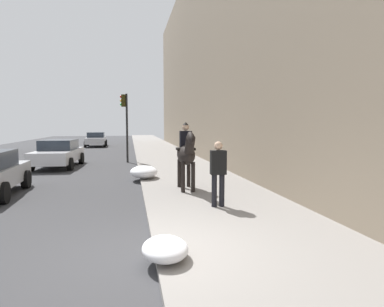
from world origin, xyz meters
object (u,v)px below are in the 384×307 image
at_px(pedestrian_greeting, 218,169).
at_px(mounted_horse_near, 186,153).
at_px(traffic_light_near_curb, 125,117).
at_px(car_far_lane, 96,139).
at_px(car_mid_lane, 58,153).

bearing_deg(pedestrian_greeting, mounted_horse_near, 15.05).
relative_size(mounted_horse_near, traffic_light_near_curb, 0.55).
height_order(pedestrian_greeting, traffic_light_near_curb, traffic_light_near_curb).
relative_size(mounted_horse_near, car_far_lane, 0.52).
relative_size(car_mid_lane, car_far_lane, 1.08).
bearing_deg(traffic_light_near_curb, mounted_horse_near, -167.60).
bearing_deg(mounted_horse_near, car_mid_lane, -143.84).
distance_m(car_mid_lane, traffic_light_near_curb, 4.23).
bearing_deg(car_far_lane, car_mid_lane, -2.73).
relative_size(pedestrian_greeting, car_mid_lane, 0.37).
xyz_separation_m(mounted_horse_near, car_mid_lane, (7.82, 5.51, -0.57)).
xyz_separation_m(pedestrian_greeting, traffic_light_near_curb, (11.57, 2.47, 1.59)).
bearing_deg(car_far_lane, mounted_horse_near, 10.59).
xyz_separation_m(mounted_horse_near, car_far_lane, (24.10, 5.16, -0.57)).
xyz_separation_m(car_mid_lane, traffic_light_near_curb, (1.43, -3.48, 1.94)).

